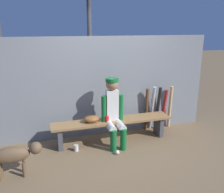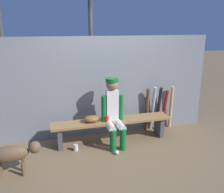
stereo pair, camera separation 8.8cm
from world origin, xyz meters
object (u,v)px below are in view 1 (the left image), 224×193
at_px(dugout_bench, 112,125).
at_px(cup_on_ground, 76,148).
at_px(bat_aluminum_black, 158,108).
at_px(bat_wood_natural, 170,107).
at_px(baseball_glove, 92,119).
at_px(cup_on_bench, 107,119).
at_px(player_seated, 114,110).
at_px(baseball, 117,152).
at_px(bat_aluminum_silver, 152,108).
at_px(dog, 15,155).
at_px(bat_wood_dark, 146,109).
at_px(bat_aluminum_red, 164,109).

bearing_deg(dugout_bench, cup_on_ground, -164.65).
bearing_deg(bat_aluminum_black, bat_wood_natural, 8.16).
xyz_separation_m(baseball_glove, cup_on_bench, (0.27, -0.05, -0.01)).
relative_size(baseball_glove, bat_aluminum_black, 0.30).
relative_size(player_seated, baseball, 16.33).
xyz_separation_m(dugout_bench, cup_on_ground, (-0.71, -0.19, -0.27)).
bearing_deg(cup_on_ground, bat_wood_natural, 13.30).
bearing_deg(bat_aluminum_black, cup_on_ground, -165.82).
bearing_deg(player_seated, bat_aluminum_silver, 22.10).
relative_size(bat_aluminum_silver, dog, 1.11).
relative_size(dugout_bench, baseball, 30.10).
distance_m(baseball_glove, bat_wood_dark, 1.25).
distance_m(dugout_bench, baseball, 0.59).
bearing_deg(dugout_bench, bat_aluminum_black, 13.39).
distance_m(player_seated, baseball_glove, 0.43).
relative_size(baseball_glove, cup_on_ground, 2.55).
xyz_separation_m(cup_on_ground, dog, (-0.93, -0.49, 0.28)).
bearing_deg(dog, cup_on_bench, 22.55).
distance_m(bat_aluminum_black, cup_on_ground, 1.87).
xyz_separation_m(player_seated, bat_aluminum_black, (1.05, 0.35, -0.18)).
bearing_deg(cup_on_bench, baseball_glove, 169.07).
distance_m(bat_aluminum_silver, baseball, 1.35).
distance_m(bat_aluminum_silver, dog, 2.76).
relative_size(bat_wood_dark, bat_aluminum_silver, 0.94).
relative_size(baseball_glove, bat_aluminum_silver, 0.30).
relative_size(baseball_glove, bat_wood_natural, 0.31).
bearing_deg(baseball_glove, dog, -151.39).
bearing_deg(cup_on_bench, dog, -157.45).
distance_m(player_seated, bat_aluminum_black, 1.13).
relative_size(bat_wood_natural, baseball, 12.20).
distance_m(bat_wood_dark, bat_aluminum_black, 0.23).
bearing_deg(bat_aluminum_silver, bat_wood_natural, 2.00).
bearing_deg(player_seated, cup_on_ground, -172.56).
bearing_deg(dog, bat_aluminum_red, 18.56).
xyz_separation_m(cup_on_ground, cup_on_bench, (0.59, 0.14, 0.42)).
xyz_separation_m(baseball_glove, baseball, (0.32, -0.52, -0.45)).
distance_m(baseball, cup_on_bench, 0.64).
height_order(bat_wood_natural, cup_on_bench, bat_wood_natural).
bearing_deg(bat_wood_dark, dugout_bench, -159.83).
height_order(dugout_bench, bat_aluminum_black, bat_aluminum_black).
height_order(bat_aluminum_silver, cup_on_ground, bat_aluminum_silver).
bearing_deg(dugout_bench, player_seated, -89.24).
distance_m(bat_wood_dark, cup_on_ground, 1.66).
height_order(bat_aluminum_red, baseball, bat_aluminum_red).
xyz_separation_m(player_seated, bat_aluminum_silver, (0.94, 0.38, -0.18)).
relative_size(bat_aluminum_red, dog, 1.02).
bearing_deg(cup_on_bench, dugout_bench, 24.15).
height_order(bat_wood_dark, bat_aluminum_silver, bat_aluminum_silver).
bearing_deg(bat_aluminum_black, bat_wood_dark, 166.72).
bearing_deg(cup_on_bench, bat_aluminum_black, 14.51).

